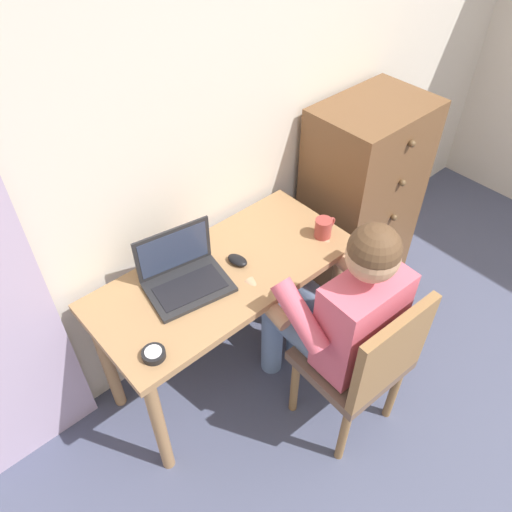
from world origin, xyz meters
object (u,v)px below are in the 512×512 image
(chair, at_px, (364,362))
(desk_clock, at_px, (154,354))
(laptop, at_px, (184,274))
(computer_mouse, at_px, (237,260))
(coffee_mug, at_px, (324,228))
(desk, at_px, (225,290))
(dresser, at_px, (361,198))
(person_seated, at_px, (338,309))

(chair, distance_m, desk_clock, 0.89)
(laptop, distance_m, computer_mouse, 0.26)
(desk_clock, bearing_deg, coffee_mug, 2.89)
(desk, bearing_deg, dresser, 3.69)
(dresser, bearing_deg, person_seated, -147.13)
(person_seated, relative_size, coffee_mug, 10.04)
(dresser, distance_m, laptop, 1.24)
(computer_mouse, relative_size, coffee_mug, 0.83)
(chair, height_order, computer_mouse, chair)
(person_seated, distance_m, desk_clock, 0.78)
(dresser, relative_size, coffee_mug, 9.53)
(desk, relative_size, computer_mouse, 12.01)
(person_seated, bearing_deg, computer_mouse, 111.34)
(computer_mouse, bearing_deg, desk_clock, -173.02)
(chair, height_order, person_seated, person_seated)
(laptop, distance_m, desk_clock, 0.39)
(person_seated, height_order, laptop, person_seated)
(desk_clock, bearing_deg, person_seated, -20.43)
(chair, height_order, coffee_mug, chair)
(coffee_mug, bearing_deg, person_seated, -127.26)
(dresser, relative_size, desk_clock, 12.71)
(laptop, bearing_deg, coffee_mug, -15.38)
(dresser, xyz_separation_m, chair, (-0.80, -0.70, -0.07))
(chair, bearing_deg, computer_mouse, 104.88)
(computer_mouse, xyz_separation_m, desk_clock, (-0.56, -0.18, -0.00))
(computer_mouse, height_order, desk_clock, computer_mouse)
(computer_mouse, distance_m, desk_clock, 0.58)
(person_seated, height_order, desk_clock, person_seated)
(laptop, relative_size, computer_mouse, 3.78)
(laptop, relative_size, desk_clock, 4.20)
(desk_clock, height_order, coffee_mug, coffee_mug)
(dresser, height_order, desk_clock, dresser)
(desk, distance_m, dresser, 1.05)
(desk, distance_m, desk_clock, 0.53)
(computer_mouse, bearing_deg, coffee_mug, -27.28)
(desk_clock, bearing_deg, dresser, 9.04)
(dresser, height_order, coffee_mug, dresser)
(dresser, relative_size, computer_mouse, 11.44)
(chair, distance_m, coffee_mug, 0.63)
(person_seated, distance_m, coffee_mug, 0.42)
(chair, distance_m, laptop, 0.85)
(desk, xyz_separation_m, desk_clock, (-0.48, -0.17, 0.14))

